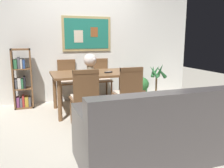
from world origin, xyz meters
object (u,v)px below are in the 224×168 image
(dining_chair_near_right, at_px, (129,90))
(potted_ivy, at_px, (142,86))
(dining_chair_far_right, at_px, (101,75))
(dining_chair_far_left, at_px, (67,78))
(potted_palm, at_px, (156,86))
(tv_remote, at_px, (108,72))
(dining_table, at_px, (94,77))
(flower_vase, at_px, (90,61))
(bookshelf, at_px, (22,82))
(leather_couch, at_px, (160,133))
(dining_chair_near_left, at_px, (85,93))

(dining_chair_near_right, relative_size, potted_ivy, 1.76)
(dining_chair_far_right, bearing_deg, dining_chair_far_left, -177.25)
(potted_palm, distance_m, tv_remote, 1.34)
(dining_table, bearing_deg, potted_ivy, 25.54)
(potted_ivy, bearing_deg, potted_palm, -70.24)
(flower_vase, bearing_deg, bookshelf, 151.84)
(leather_couch, bearing_deg, dining_chair_far_right, 86.71)
(dining_chair_near_right, xyz_separation_m, potted_palm, (1.10, 1.01, -0.20))
(dining_table, relative_size, dining_chair_near_right, 1.68)
(dining_chair_near_right, bearing_deg, potted_ivy, 55.90)
(bookshelf, bearing_deg, dining_chair_far_left, 6.89)
(dining_table, bearing_deg, dining_chair_near_left, -113.97)
(dining_chair_far_right, bearing_deg, dining_table, -115.06)
(dining_chair_near_left, xyz_separation_m, tv_remote, (0.60, 0.67, 0.21))
(dining_chair_far_left, height_order, flower_vase, flower_vase)
(dining_chair_near_right, height_order, dining_chair_near_left, same)
(dining_chair_near_left, bearing_deg, potted_ivy, 40.45)
(dining_chair_near_left, bearing_deg, dining_table, 66.03)
(dining_chair_near_right, bearing_deg, tv_remote, 101.59)
(dining_chair_far_left, xyz_separation_m, potted_ivy, (1.70, -0.13, -0.28))
(potted_ivy, height_order, tv_remote, tv_remote)
(potted_palm, relative_size, tv_remote, 5.15)
(dining_chair_far_right, relative_size, leather_couch, 0.51)
(dining_chair_far_left, relative_size, flower_vase, 2.62)
(dining_chair_near_left, xyz_separation_m, potted_palm, (1.83, 1.03, -0.20))
(bookshelf, relative_size, flower_vase, 3.34)
(potted_palm, bearing_deg, flower_vase, -171.42)
(potted_ivy, xyz_separation_m, tv_remote, (-1.08, -0.77, 0.49))
(potted_ivy, distance_m, potted_palm, 0.43)
(dining_chair_near_right, relative_size, dining_chair_far_left, 1.00)
(dining_chair_far_left, xyz_separation_m, leather_couch, (0.59, -2.79, -0.22))
(leather_couch, xyz_separation_m, flower_vase, (-0.27, 2.03, 0.63))
(dining_table, distance_m, flower_vase, 0.31)
(dining_table, distance_m, leather_couch, 2.06)
(dining_chair_far_left, distance_m, potted_ivy, 1.73)
(flower_vase, xyz_separation_m, tv_remote, (0.31, -0.13, -0.20))
(dining_chair_far_left, xyz_separation_m, flower_vase, (0.31, -0.76, 0.40))
(dining_table, height_order, potted_palm, potted_palm)
(flower_vase, distance_m, tv_remote, 0.39)
(potted_palm, xyz_separation_m, tv_remote, (-1.23, -0.37, 0.40))
(leather_couch, relative_size, bookshelf, 1.55)
(dining_chair_near_right, distance_m, dining_chair_far_left, 1.71)
(dining_chair_near_left, relative_size, leather_couch, 0.51)
(dining_chair_far_left, xyz_separation_m, dining_chair_near_left, (0.02, -1.56, 0.00))
(potted_palm, bearing_deg, potted_ivy, 109.76)
(dining_chair_far_left, distance_m, flower_vase, 0.91)
(dining_chair_far_left, bearing_deg, dining_chair_far_right, 2.75)
(leather_couch, bearing_deg, dining_chair_near_left, 114.81)
(leather_couch, distance_m, flower_vase, 2.14)
(dining_chair_far_right, xyz_separation_m, potted_ivy, (0.95, -0.16, -0.28))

